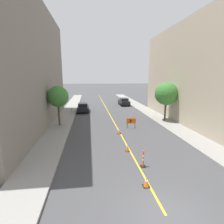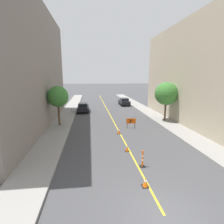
{
  "view_description": "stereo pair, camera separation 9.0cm",
  "coord_description": "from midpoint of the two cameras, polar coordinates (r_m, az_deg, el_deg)",
  "views": [
    {
      "loc": [
        -3.28,
        -6.35,
        6.1
      ],
      "look_at": [
        0.0,
        18.56,
        1.0
      ],
      "focal_mm": 28.0,
      "sensor_mm": 36.0,
      "label": 1
    },
    {
      "loc": [
        -3.19,
        -6.36,
        6.1
      ],
      "look_at": [
        0.0,
        18.56,
        1.0
      ],
      "focal_mm": 28.0,
      "sensor_mm": 36.0,
      "label": 2
    }
  ],
  "objects": [
    {
      "name": "ground_plane",
      "position": [
        9.39,
        17.1,
        -29.65
      ],
      "size": [
        300.0,
        300.0,
        0.0
      ],
      "primitive_type": "plane",
      "color": "#424244"
    },
    {
      "name": "lane_stripe",
      "position": [
        33.09,
        -1.56,
        0.86
      ],
      "size": [
        0.12,
        52.01,
        0.01
      ],
      "color": "gold",
      "rests_on": "ground_plane"
    },
    {
      "name": "sidewalk_left",
      "position": [
        33.12,
        -13.48,
        0.69
      ],
      "size": [
        2.6,
        52.01,
        0.17
      ],
      "color": "gray",
      "rests_on": "ground_plane"
    },
    {
      "name": "sidewalk_right",
      "position": [
        34.43,
        9.9,
        1.24
      ],
      "size": [
        2.6,
        52.01,
        0.17
      ],
      "color": "gray",
      "rests_on": "ground_plane"
    },
    {
      "name": "building_facade_left",
      "position": [
        23.58,
        -27.72,
        12.96
      ],
      "size": [
        6.0,
        24.78,
        14.47
      ],
      "color": "slate",
      "rests_on": "ground_plane"
    },
    {
      "name": "building_facade_right",
      "position": [
        26.03,
        26.85,
        11.01
      ],
      "size": [
        6.0,
        22.74,
        12.88
      ],
      "color": "tan",
      "rests_on": "ground_plane"
    },
    {
      "name": "traffic_cone_nearest",
      "position": [
        10.76,
        11.08,
        -21.6
      ],
      "size": [
        0.39,
        0.39,
        0.54
      ],
      "color": "black",
      "rests_on": "ground_plane"
    },
    {
      "name": "traffic_cone_second",
      "position": [
        14.86,
        5.13,
        -11.64
      ],
      "size": [
        0.34,
        0.34,
        0.56
      ],
      "color": "black",
      "rests_on": "ground_plane"
    },
    {
      "name": "traffic_cone_third",
      "position": [
        19.12,
        2.4,
        -6.3
      ],
      "size": [
        0.4,
        0.4,
        0.54
      ],
      "color": "black",
      "rests_on": "ground_plane"
    },
    {
      "name": "delineator_post_front",
      "position": [
        12.57,
        10.14,
        -15.08
      ],
      "size": [
        0.37,
        0.37,
        1.2
      ],
      "color": "black",
      "rests_on": "ground_plane"
    },
    {
      "name": "arrow_barricade_primary",
      "position": [
        21.04,
        6.35,
        -3.04
      ],
      "size": [
        1.12,
        0.17,
        1.21
      ],
      "rotation": [
        0.0,
        0.0,
        -0.1
      ],
      "color": "#EF560C",
      "rests_on": "ground_plane"
    },
    {
      "name": "parked_car_curb_near",
      "position": [
        31.03,
        -9.33,
        1.49
      ],
      "size": [
        1.95,
        4.34,
        1.59
      ],
      "rotation": [
        0.0,
        0.0,
        -0.02
      ],
      "color": "black",
      "rests_on": "ground_plane"
    },
    {
      "name": "parked_car_curb_mid",
      "position": [
        37.9,
        4.05,
        3.41
      ],
      "size": [
        1.95,
        4.35,
        1.59
      ],
      "rotation": [
        0.0,
        0.0,
        0.03
      ],
      "color": "black",
      "rests_on": "ground_plane"
    },
    {
      "name": "parking_meter_near_curb",
      "position": [
        26.83,
        -12.91,
        0.39
      ],
      "size": [
        0.12,
        0.11,
        1.28
      ],
      "color": "#4C4C51",
      "rests_on": "sidewalk_left"
    },
    {
      "name": "street_tree_left_near",
      "position": [
        22.07,
        -17.14,
        4.81
      ],
      "size": [
        2.54,
        2.54,
        4.86
      ],
      "color": "#4C3823",
      "rests_on": "sidewalk_left"
    },
    {
      "name": "street_tree_right_near",
      "position": [
        24.63,
        17.39,
        5.7
      ],
      "size": [
        3.06,
        3.06,
        5.22
      ],
      "color": "#4C3823",
      "rests_on": "sidewalk_right"
    }
  ]
}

